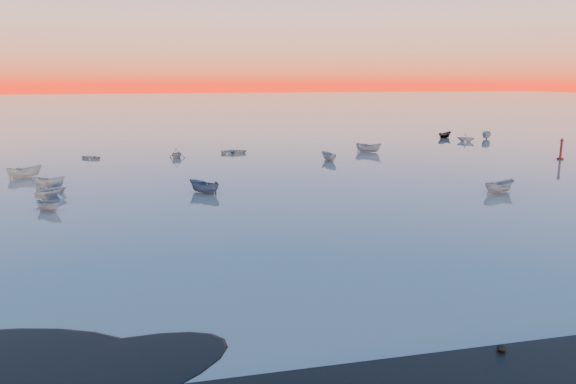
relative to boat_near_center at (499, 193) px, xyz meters
name	(u,v)px	position (x,y,z in m)	size (l,w,h in m)	color
ground	(221,134)	(-22.46, 70.96, 0.00)	(600.00, 600.00, 0.00)	slate
mud_lobes	(458,330)	(-22.46, -30.04, 0.01)	(140.00, 6.00, 0.07)	black
moored_fleet	(261,167)	(-22.46, 23.96, 0.00)	(124.00, 58.00, 1.20)	beige
boat_near_center	(499,193)	(0.00, 0.00, 0.00)	(4.04, 1.71, 1.40)	slate
channel_marker	(561,151)	(24.42, 20.37, 1.38)	(0.98, 0.98, 3.50)	#4F1111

